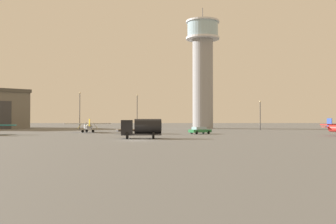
% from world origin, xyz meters
% --- Properties ---
extents(ground_plane, '(400.00, 400.00, 0.00)m').
position_xyz_m(ground_plane, '(0.00, 0.00, 0.00)').
color(ground_plane, '#60605E').
extents(control_tower, '(10.05, 10.05, 36.41)m').
position_xyz_m(control_tower, '(15.63, 60.53, 18.74)').
color(control_tower, gray).
rests_on(control_tower, ground_plane).
extents(airplane_silver, '(9.83, 7.72, 2.92)m').
position_xyz_m(airplane_silver, '(-12.32, 28.56, 1.36)').
color(airplane_silver, '#B7BABF').
rests_on(airplane_silver, ground_plane).
extents(truck_flatbed_white, '(6.39, 4.32, 2.48)m').
position_xyz_m(truck_flatbed_white, '(-1.43, 21.77, 1.21)').
color(truck_flatbed_white, '#38383D').
rests_on(truck_flatbed_white, ground_plane).
extents(truck_fuel_tanker_black, '(5.99, 3.27, 2.91)m').
position_xyz_m(truck_fuel_tanker_black, '(0.44, 4.64, 1.65)').
color(truck_fuel_tanker_black, '#38383D').
rests_on(truck_fuel_tanker_black, ground_plane).
extents(car_green, '(4.58, 3.69, 1.37)m').
position_xyz_m(car_green, '(10.67, 20.86, 0.74)').
color(car_green, '#287A42').
rests_on(car_green, ground_plane).
extents(light_post_west, '(0.44, 0.44, 9.47)m').
position_xyz_m(light_post_west, '(-3.28, 48.94, 5.58)').
color(light_post_west, '#38383D').
rests_on(light_post_west, ground_plane).
extents(light_post_east, '(0.44, 0.44, 10.14)m').
position_xyz_m(light_post_east, '(-18.78, 49.64, 5.93)').
color(light_post_east, '#38383D').
rests_on(light_post_east, ground_plane).
extents(light_post_north, '(0.44, 0.44, 7.55)m').
position_xyz_m(light_post_north, '(28.46, 43.73, 4.58)').
color(light_post_north, '#38383D').
rests_on(light_post_north, ground_plane).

